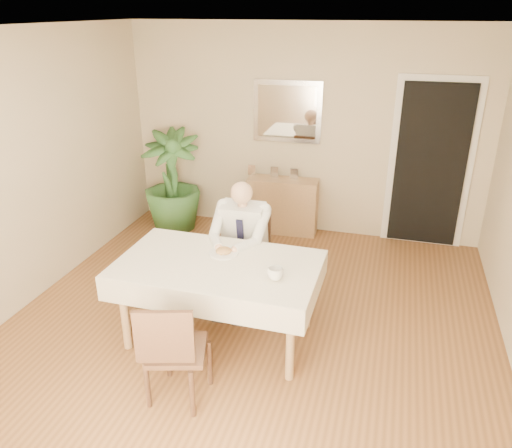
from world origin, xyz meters
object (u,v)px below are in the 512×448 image
(coffee_mug, at_px, (275,274))
(sideboard, at_px, (282,206))
(seated_man, at_px, (239,240))
(chair_far, at_px, (248,246))
(chair_near, at_px, (172,349))
(potted_palm, at_px, (172,181))
(dining_table, at_px, (218,271))

(coffee_mug, bearing_deg, sideboard, 101.68)
(sideboard, bearing_deg, seated_man, -92.63)
(seated_man, xyz_separation_m, coffee_mug, (0.53, -0.73, 0.11))
(chair_far, bearing_deg, coffee_mug, -67.03)
(chair_far, bearing_deg, chair_near, -96.16)
(potted_palm, bearing_deg, seated_man, -47.26)
(dining_table, distance_m, chair_far, 0.90)
(dining_table, bearing_deg, seated_man, 90.66)
(seated_man, xyz_separation_m, sideboard, (0.01, 1.82, -0.33))
(chair_far, height_order, seated_man, seated_man)
(chair_far, bearing_deg, dining_table, -94.77)
(chair_far, height_order, potted_palm, potted_palm)
(seated_man, xyz_separation_m, potted_palm, (-1.40, 1.52, -0.03))
(chair_far, xyz_separation_m, seated_man, (0.00, -0.29, 0.19))
(coffee_mug, bearing_deg, dining_table, 165.65)
(chair_far, distance_m, seated_man, 0.35)
(chair_far, height_order, coffee_mug, chair_far)
(sideboard, relative_size, potted_palm, 0.68)
(chair_near, height_order, potted_palm, potted_palm)
(seated_man, height_order, coffee_mug, seated_man)
(coffee_mug, bearing_deg, chair_far, 117.74)
(dining_table, relative_size, sideboard, 1.91)
(dining_table, bearing_deg, potted_palm, 124.27)
(chair_near, bearing_deg, coffee_mug, 35.21)
(seated_man, bearing_deg, potted_palm, 132.74)
(coffee_mug, bearing_deg, potted_palm, 130.76)
(dining_table, xyz_separation_m, sideboard, (0.01, 2.41, -0.31))
(chair_near, bearing_deg, dining_table, 71.05)
(chair_far, distance_m, sideboard, 1.54)
(dining_table, bearing_deg, chair_far, 90.66)
(chair_near, height_order, sideboard, chair_near)
(dining_table, distance_m, sideboard, 2.43)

